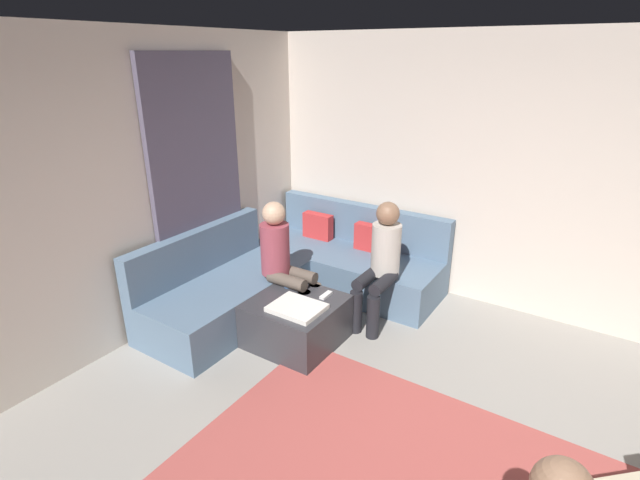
% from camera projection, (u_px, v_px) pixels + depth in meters
% --- Properties ---
extents(wall_back, '(6.00, 0.12, 2.70)m').
position_uv_depth(wall_back, '(542.00, 182.00, 4.45)').
color(wall_back, beige).
rests_on(wall_back, ground_plane).
extents(wall_left, '(0.12, 6.00, 2.70)m').
position_uv_depth(wall_left, '(62.00, 211.00, 3.66)').
color(wall_left, beige).
rests_on(wall_left, ground_plane).
extents(curtain_panel, '(0.06, 1.10, 2.50)m').
position_uv_depth(curtain_panel, '(198.00, 188.00, 4.66)').
color(curtain_panel, '#595166').
rests_on(curtain_panel, ground_plane).
extents(sectional_couch, '(2.10, 2.55, 0.87)m').
position_uv_depth(sectional_couch, '(297.00, 274.00, 5.08)').
color(sectional_couch, slate).
rests_on(sectional_couch, ground_plane).
extents(ottoman, '(0.76, 0.76, 0.42)m').
position_uv_depth(ottoman, '(296.00, 321.00, 4.32)').
color(ottoman, '#333338').
rests_on(ottoman, ground_plane).
extents(folded_blanket, '(0.44, 0.36, 0.04)m').
position_uv_depth(folded_blanket, '(297.00, 308.00, 4.09)').
color(folded_blanket, white).
rests_on(folded_blanket, ottoman).
extents(coffee_mug, '(0.08, 0.08, 0.10)m').
position_uv_depth(coffee_mug, '(288.00, 282.00, 4.48)').
color(coffee_mug, '#334C72').
rests_on(coffee_mug, ottoman).
extents(game_remote, '(0.05, 0.15, 0.02)m').
position_uv_depth(game_remote, '(326.00, 295.00, 4.32)').
color(game_remote, white).
rests_on(game_remote, ottoman).
extents(person_on_couch_back, '(0.30, 0.60, 1.20)m').
position_uv_depth(person_on_couch_back, '(381.00, 259.00, 4.50)').
color(person_on_couch_back, black).
rests_on(person_on_couch_back, ground_plane).
extents(person_on_couch_side, '(0.60, 0.30, 1.20)m').
position_uv_depth(person_on_couch_side, '(283.00, 258.00, 4.53)').
color(person_on_couch_side, brown).
rests_on(person_on_couch_side, ground_plane).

